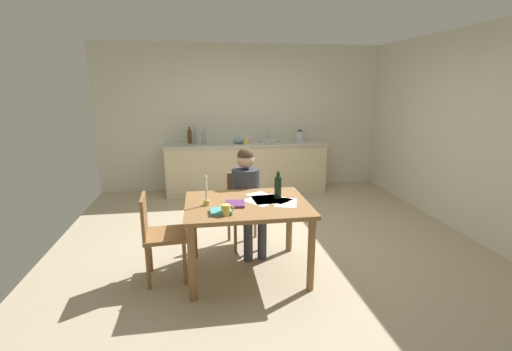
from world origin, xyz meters
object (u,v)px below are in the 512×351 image
object	(u,v)px
coffee_mug	(226,210)
bottle_wine_red	(204,138)
teacup_on_counter	(246,141)
wine_glass_by_kettle	(242,135)
sink_unit	(269,141)
bottle_oil	(190,136)
mixing_bowl	(238,141)
chair_side_empty	(159,233)
wine_bottle_on_table	(278,187)
book_magazine	(235,204)
bottle_vinegar	(195,136)
wine_glass_near_sink	(248,135)
person_seated	(247,193)
book_cookery	(221,211)
stovetop_kettle	(300,136)
chair_at_table	(244,205)
dining_table	(247,213)
candlestick	(207,197)

from	to	relation	value
coffee_mug	bottle_wine_red	size ratio (longest dim) A/B	0.46
teacup_on_counter	wine_glass_by_kettle	bearing A→B (deg)	97.54
coffee_mug	sink_unit	xyz separation A→B (m)	(1.00, 3.19, 0.12)
teacup_on_counter	bottle_oil	bearing A→B (deg)	167.77
bottle_oil	mixing_bowl	distance (m)	0.85
chair_side_empty	sink_unit	world-z (taller)	sink_unit
bottle_wine_red	wine_glass_by_kettle	distance (m)	0.72
mixing_bowl	wine_bottle_on_table	bearing A→B (deg)	-87.63
book_magazine	mixing_bowl	size ratio (longest dim) A/B	0.99
wine_glass_by_kettle	teacup_on_counter	distance (m)	0.31
bottle_vinegar	wine_glass_near_sink	xyz separation A→B (m)	(0.94, 0.11, -0.02)
bottle_oil	wine_glass_near_sink	bearing A→B (deg)	5.03
person_seated	teacup_on_counter	world-z (taller)	person_seated
bottle_oil	wine_glass_by_kettle	size ratio (longest dim) A/B	1.85
book_cookery	stovetop_kettle	size ratio (longest dim) A/B	0.86
bottle_oil	chair_at_table	bearing A→B (deg)	-72.98
dining_table	person_seated	size ratio (longest dim) A/B	1.01
dining_table	wine_glass_by_kettle	distance (m)	3.06
book_cookery	mixing_bowl	size ratio (longest dim) A/B	0.95
mixing_bowl	wine_glass_by_kettle	xyz separation A→B (m)	(0.09, 0.21, 0.06)
sink_unit	teacup_on_counter	distance (m)	0.46
chair_side_empty	wine_glass_near_sink	distance (m)	3.32
person_seated	book_magazine	world-z (taller)	person_seated
chair_at_table	wine_glass_near_sink	xyz separation A→B (m)	(0.36, 2.31, 0.52)
wine_glass_near_sink	teacup_on_counter	xyz separation A→B (m)	(-0.07, -0.30, -0.06)
coffee_mug	bottle_vinegar	xyz separation A→B (m)	(-0.30, 3.22, 0.22)
dining_table	wine_bottle_on_table	bearing A→B (deg)	16.06
person_seated	wine_bottle_on_table	xyz separation A→B (m)	(0.25, -0.47, 0.20)
chair_side_empty	bottle_oil	distance (m)	2.98
bottle_oil	stovetop_kettle	world-z (taller)	bottle_oil
person_seated	wine_bottle_on_table	bearing A→B (deg)	-61.76
person_seated	chair_side_empty	bearing A→B (deg)	-149.21
candlestick	book_magazine	bearing A→B (deg)	-9.70
sink_unit	teacup_on_counter	size ratio (longest dim) A/B	3.25
dining_table	stovetop_kettle	bearing A→B (deg)	65.04
sink_unit	bottle_wine_red	size ratio (longest dim) A/B	1.39
dining_table	chair_side_empty	size ratio (longest dim) A/B	1.38
dining_table	book_cookery	world-z (taller)	book_cookery
bottle_vinegar	bottle_wine_red	bearing A→B (deg)	-39.60
wine_bottle_on_table	wine_glass_by_kettle	xyz separation A→B (m)	(-0.03, 2.93, 0.13)
chair_at_table	coffee_mug	world-z (taller)	chair_at_table
stovetop_kettle	book_magazine	bearing A→B (deg)	-116.51
mixing_bowl	teacup_on_counter	size ratio (longest dim) A/B	1.81
candlestick	sink_unit	bearing A→B (deg)	67.92
wine_glass_near_sink	wine_glass_by_kettle	distance (m)	0.11
bottle_wine_red	stovetop_kettle	distance (m)	1.71
chair_side_empty	bottle_oil	world-z (taller)	bottle_oil
book_magazine	teacup_on_counter	world-z (taller)	teacup_on_counter
bottle_wine_red	book_cookery	bearing A→B (deg)	-88.10
person_seated	bottle_vinegar	bearing A→B (deg)	104.49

